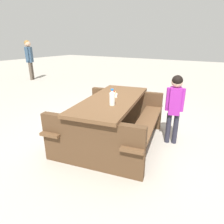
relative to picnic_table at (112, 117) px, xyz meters
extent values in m
plane|color=#ADA599|center=(0.00, 0.00, -0.44)|extent=(30.00, 30.00, 0.00)
cube|color=brown|center=(0.00, 0.00, 0.28)|extent=(1.92, 1.11, 0.05)
cube|color=brown|center=(-0.11, 0.55, -0.01)|extent=(1.82, 0.64, 0.04)
cube|color=brown|center=(0.11, -0.55, -0.01)|extent=(1.82, 0.64, 0.04)
cube|color=#4D3520|center=(0.76, 0.16, -0.09)|extent=(0.38, 1.39, 0.70)
cube|color=#4D3520|center=(-0.76, -0.16, -0.09)|extent=(0.38, 1.39, 0.70)
cylinder|color=silver|center=(-0.28, -0.17, 0.39)|extent=(0.08, 0.08, 0.17)
cone|color=silver|center=(-0.28, -0.17, 0.50)|extent=(0.07, 0.07, 0.04)
cylinder|color=blue|center=(-0.28, -0.17, 0.53)|extent=(0.04, 0.04, 0.02)
cube|color=white|center=(0.13, 0.05, 0.32)|extent=(0.21, 0.18, 0.03)
cube|color=#D8B272|center=(0.13, 0.05, 0.35)|extent=(0.16, 0.12, 0.04)
cylinder|color=maroon|center=(0.13, 0.05, 0.37)|extent=(0.14, 0.09, 0.03)
ellipsoid|color=maroon|center=(0.13, 0.05, 0.38)|extent=(0.07, 0.05, 0.01)
cylinder|color=#262633|center=(0.46, -0.80, -0.19)|extent=(0.08, 0.08, 0.51)
cylinder|color=#262633|center=(0.49, -0.91, -0.19)|extent=(0.08, 0.08, 0.51)
cube|color=purple|center=(0.48, -0.85, 0.28)|extent=(0.20, 0.21, 0.43)
cylinder|color=purple|center=(0.45, -0.75, 0.30)|extent=(0.06, 0.06, 0.36)
cylinder|color=purple|center=(0.51, -0.95, 0.30)|extent=(0.06, 0.06, 0.36)
sphere|color=beige|center=(0.48, -0.85, 0.58)|extent=(0.17, 0.17, 0.17)
sphere|color=black|center=(0.47, -0.86, 0.60)|extent=(0.16, 0.16, 0.16)
cylinder|color=brown|center=(2.92, 5.86, -0.08)|extent=(0.11, 0.11, 0.73)
cylinder|color=brown|center=(2.78, 5.78, -0.08)|extent=(0.11, 0.11, 0.73)
cube|color=#334C66|center=(2.85, 5.82, 0.59)|extent=(0.33, 0.32, 0.62)
cylinder|color=#334C66|center=(2.98, 5.90, 0.62)|extent=(0.09, 0.09, 0.52)
cylinder|color=#334C66|center=(2.72, 5.74, 0.62)|extent=(0.09, 0.09, 0.52)
sphere|color=tan|center=(2.85, 5.82, 1.02)|extent=(0.24, 0.24, 0.24)
sphere|color=olive|center=(2.84, 5.84, 1.05)|extent=(0.23, 0.23, 0.23)
camera|label=1|loc=(-2.49, -1.54, 1.16)|focal=31.26mm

